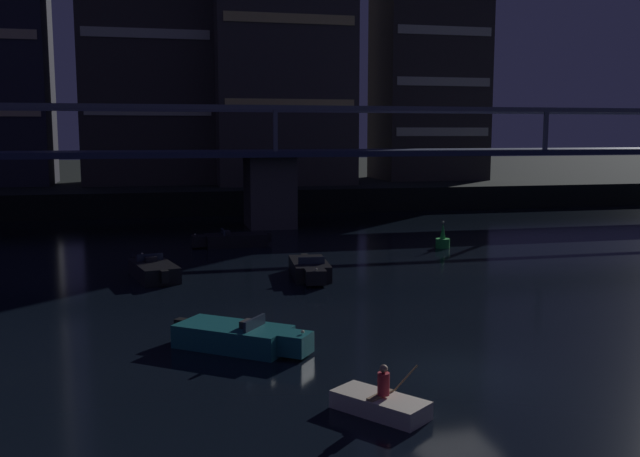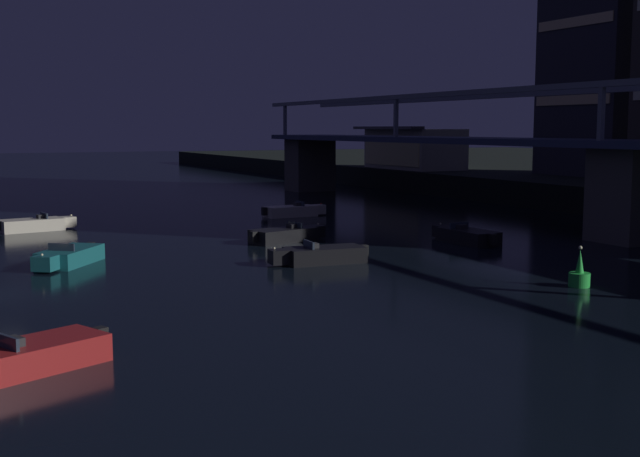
% 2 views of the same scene
% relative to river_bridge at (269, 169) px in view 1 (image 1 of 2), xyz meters
% --- Properties ---
extents(ground_plane, '(400.00, 400.00, 0.00)m').
position_rel_river_bridge_xyz_m(ground_plane, '(-0.00, -35.63, -4.52)').
color(ground_plane, black).
extents(far_riverbank, '(240.00, 80.00, 2.20)m').
position_rel_river_bridge_xyz_m(far_riverbank, '(-0.00, 48.01, -3.42)').
color(far_riverbank, black).
rests_on(far_riverbank, ground).
extents(river_bridge, '(94.73, 6.40, 9.38)m').
position_rel_river_bridge_xyz_m(river_bridge, '(0.00, 0.00, 0.00)').
color(river_bridge, '#4C4944').
rests_on(river_bridge, ground).
extents(tower_west_tall, '(12.97, 8.78, 36.87)m').
position_rel_river_bridge_xyz_m(tower_west_tall, '(-9.10, 20.22, 15.96)').
color(tower_west_tall, '#38332D').
rests_on(tower_west_tall, far_riverbank).
extents(tower_east_tall, '(11.36, 8.91, 26.84)m').
position_rel_river_bridge_xyz_m(tower_east_tall, '(21.29, 20.44, 10.95)').
color(tower_east_tall, '#38332D').
rests_on(tower_east_tall, far_riverbank).
extents(speedboat_near_left, '(4.67, 4.02, 1.16)m').
position_rel_river_bridge_xyz_m(speedboat_near_left, '(-6.25, -31.54, -4.11)').
color(speedboat_near_left, '#196066').
rests_on(speedboat_near_left, ground).
extents(speedboat_near_right, '(5.22, 1.98, 1.16)m').
position_rel_river_bridge_xyz_m(speedboat_near_right, '(-3.97, -9.22, -4.11)').
color(speedboat_near_right, black).
rests_on(speedboat_near_right, ground).
extents(speedboat_mid_center, '(2.15, 5.23, 1.16)m').
position_rel_river_bridge_xyz_m(speedboat_mid_center, '(-1.21, -20.13, -4.11)').
color(speedboat_mid_center, black).
rests_on(speedboat_mid_center, ground).
extents(speedboat_far_left, '(2.64, 5.21, 1.16)m').
position_rel_river_bridge_xyz_m(speedboat_far_left, '(-9.07, -18.50, -4.11)').
color(speedboat_far_left, black).
rests_on(speedboat_far_left, ground).
extents(channel_buoy, '(0.90, 0.90, 1.76)m').
position_rel_river_bridge_xyz_m(channel_buoy, '(9.14, -12.98, -4.05)').
color(channel_buoy, green).
rests_on(channel_buoy, ground).
extents(dinghy_with_paddler, '(2.68, 2.74, 1.36)m').
position_rel_river_bridge_xyz_m(dinghy_with_paddler, '(-3.28, -38.10, -4.25)').
color(dinghy_with_paddler, beige).
rests_on(dinghy_with_paddler, ground).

